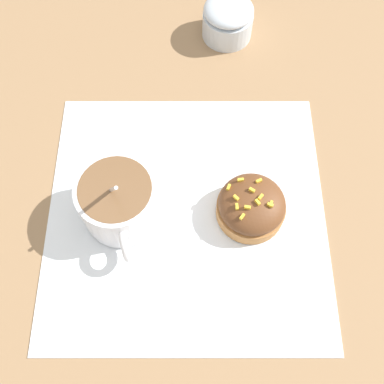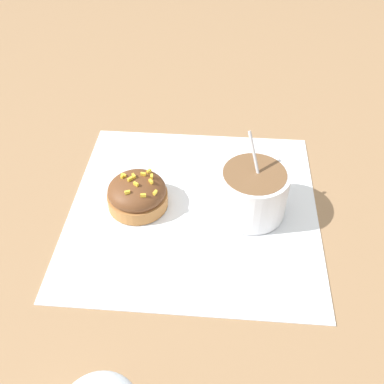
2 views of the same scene
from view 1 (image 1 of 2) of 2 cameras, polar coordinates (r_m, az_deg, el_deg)
The scene contains 5 objects.
ground_plane at distance 0.55m, azimuth -0.77°, elevation -2.75°, with size 3.00×3.00×0.00m, color #93704C.
paper_napkin at distance 0.55m, azimuth -0.77°, elevation -2.69°, with size 0.34×0.33×0.00m.
coffee_cup at distance 0.52m, azimuth -9.39°, elevation -1.38°, with size 0.09×0.12×0.12m.
frosted_pastry at distance 0.53m, azimuth 7.46°, elevation -1.79°, with size 0.08×0.08×0.05m.
sugar_bowl at distance 0.69m, azimuth 4.40°, elevation 21.06°, with size 0.07×0.07×0.06m.
Camera 1 is at (0.01, -0.21, 0.51)m, focal length 42.00 mm.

